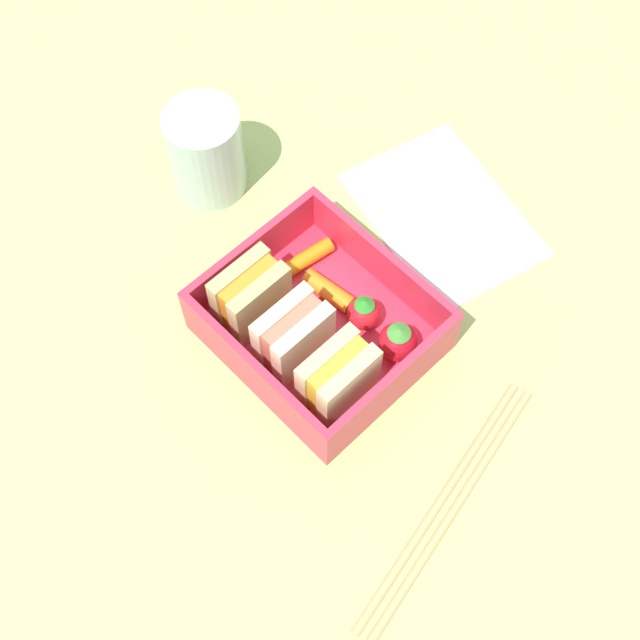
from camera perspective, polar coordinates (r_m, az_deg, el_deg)
The scene contains 13 objects.
ground_plane at distance 68.69cm, azimuth -0.00°, elevation -1.42°, with size 120.00×120.00×2.00cm, color #B4CB72.
bento_tray at distance 67.26cm, azimuth -0.00°, elevation -0.82°, with size 15.43×13.55×1.20cm, color #D72F4B.
bento_rim at distance 64.95cm, azimuth -0.00°, elevation 0.20°, with size 15.43×13.55×4.00cm.
sandwich_left at distance 62.14cm, azimuth 1.16°, elevation -3.68°, with size 3.25×5.29×5.34cm.
sandwich_center_left at distance 63.54cm, azimuth -1.72°, elevation -0.98°, with size 3.25×5.29×5.34cm.
sandwich_center at distance 65.23cm, azimuth -4.45°, elevation 1.59°, with size 3.25×5.29×5.34cm.
strawberry_left at distance 64.77cm, azimuth 5.01°, elevation -1.37°, with size 2.91×2.91×3.51cm.
strawberry_far_left at distance 65.89cm, azimuth 2.83°, elevation 0.49°, with size 2.53×2.53×3.13cm.
carrot_stick_far_left at distance 67.49cm, azimuth 0.54°, elevation 1.89°, with size 1.40×1.40×4.22cm, color orange.
carrot_stick_left at distance 68.94cm, azimuth -1.09°, elevation 3.83°, with size 1.23×1.23×5.15cm, color orange.
chopstick_pair at distance 63.32cm, azimuth 8.13°, elevation -11.67°, with size 5.93×21.28×0.70cm.
drinking_glass at distance 72.70cm, azimuth -7.32°, elevation 10.64°, with size 6.07×6.07×8.04cm, color silver.
folded_napkin at distance 73.91cm, azimuth 7.90°, elevation 6.73°, with size 15.41×11.08×0.40cm, color silver.
Camera 1 is at (-21.68, 20.93, 60.73)cm, focal length 50.00 mm.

